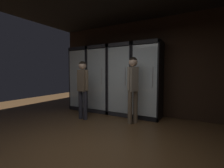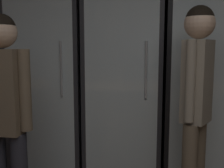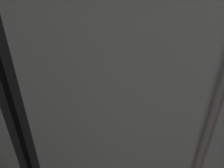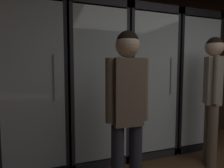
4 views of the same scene
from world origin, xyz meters
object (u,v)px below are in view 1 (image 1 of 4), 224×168
Objects in this scene: cooler_right at (148,81)px; cooler_center at (123,80)px; cooler_left at (102,80)px; shopper_far at (133,83)px; shopper_near at (83,84)px; cooler_far_left at (84,79)px.

cooler_center is at bearing -179.88° from cooler_right.
cooler_left is at bearing 179.98° from cooler_right.
cooler_left is 1.28× the size of shopper_far.
shopper_near is (-1.48, -1.03, -0.08)m from cooler_right.
cooler_center is (1.52, -0.00, -0.00)m from cooler_far_left.
cooler_center is 1.28× the size of shopper_far.
cooler_left is 1.52m from cooler_right.
cooler_far_left is 0.76m from cooler_left.
shopper_far is (1.31, 0.33, 0.05)m from shopper_near.
shopper_near is 1.35m from shopper_far.
cooler_far_left is 1.52m from cooler_center.
cooler_far_left reaches higher than shopper_near.
cooler_right is at bearing -0.01° from cooler_far_left.
cooler_far_left and cooler_center have the same top height.
cooler_right is at bearing 0.12° from cooler_center.
shopper_far is at bearing -18.42° from cooler_far_left.
shopper_far is (0.59, -0.70, -0.02)m from cooler_center.
cooler_right is (1.52, -0.00, 0.00)m from cooler_left.
cooler_far_left reaches higher than shopper_far.
cooler_far_left is 1.00× the size of cooler_left.
cooler_far_left is 1.00× the size of cooler_right.
cooler_far_left is at bearing 179.99° from cooler_right.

